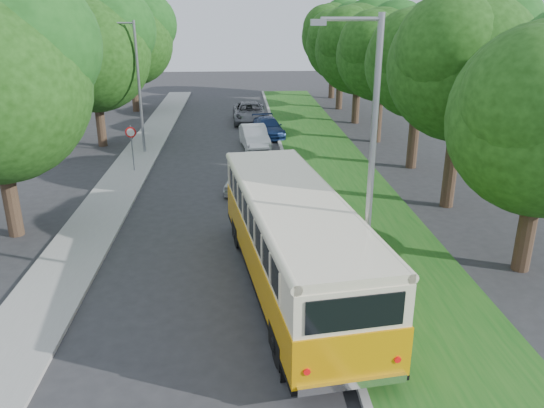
{
  "coord_description": "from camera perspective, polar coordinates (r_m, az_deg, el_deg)",
  "views": [
    {
      "loc": [
        0.98,
        -15.08,
        8.06
      ],
      "look_at": [
        2.14,
        2.68,
        1.5
      ],
      "focal_mm": 35.0,
      "sensor_mm": 36.0,
      "label": 1
    }
  ],
  "objects": [
    {
      "name": "ground",
      "position": [
        17.13,
        -6.62,
        -7.99
      ],
      "size": [
        120.0,
        120.0,
        0.0
      ],
      "primitive_type": "plane",
      "color": "#2A2A2D",
      "rests_on": "ground"
    },
    {
      "name": "curb",
      "position": [
        21.77,
        3.45,
        -1.33
      ],
      "size": [
        0.2,
        70.0,
        0.15
      ],
      "primitive_type": "cube",
      "color": "gray",
      "rests_on": "ground"
    },
    {
      "name": "grass_verge",
      "position": [
        22.18,
        9.49,
        -1.19
      ],
      "size": [
        4.5,
        70.0,
        0.13
      ],
      "primitive_type": "cube",
      "color": "#175115",
      "rests_on": "ground"
    },
    {
      "name": "sidewalk",
      "position": [
        22.38,
        -18.43,
        -1.81
      ],
      "size": [
        2.2,
        70.0,
        0.12
      ],
      "primitive_type": "cube",
      "color": "gray",
      "rests_on": "ground"
    },
    {
      "name": "treeline",
      "position": [
        33.22,
        0.02,
        16.54
      ],
      "size": [
        24.27,
        41.91,
        9.46
      ],
      "color": "#332319",
      "rests_on": "ground"
    },
    {
      "name": "lamppost_near",
      "position": [
        13.51,
        10.28,
        4.03
      ],
      "size": [
        1.71,
        0.16,
        8.0
      ],
      "color": "gray",
      "rests_on": "ground"
    },
    {
      "name": "lamppost_far",
      "position": [
        31.84,
        -14.32,
        12.5
      ],
      "size": [
        1.71,
        0.16,
        7.5
      ],
      "color": "gray",
      "rests_on": "ground"
    },
    {
      "name": "warning_sign",
      "position": [
        28.33,
        -14.88,
        6.6
      ],
      "size": [
        0.56,
        0.1,
        2.5
      ],
      "color": "gray",
      "rests_on": "ground"
    },
    {
      "name": "vintage_bus",
      "position": [
        15.68,
        2.31,
        -4.26
      ],
      "size": [
        4.13,
        10.8,
        3.13
      ],
      "primitive_type": null,
      "rotation": [
        0.0,
        0.0,
        0.14
      ],
      "color": "orange",
      "rests_on": "ground"
    },
    {
      "name": "car_silver",
      "position": [
        25.1,
        -2.9,
        2.96
      ],
      "size": [
        2.28,
        3.89,
        1.24
      ],
      "primitive_type": "imported",
      "rotation": [
        0.0,
        0.0,
        -0.23
      ],
      "color": "silver",
      "rests_on": "ground"
    },
    {
      "name": "car_white",
      "position": [
        32.87,
        -1.92,
        7.25
      ],
      "size": [
        1.92,
        4.29,
        1.37
      ],
      "primitive_type": "imported",
      "rotation": [
        0.0,
        0.0,
        0.12
      ],
      "color": "silver",
      "rests_on": "ground"
    },
    {
      "name": "car_blue",
      "position": [
        35.95,
        -0.43,
        8.26
      ],
      "size": [
        2.31,
        4.4,
        1.22
      ],
      "primitive_type": "imported",
      "rotation": [
        0.0,
        0.0,
        0.15
      ],
      "color": "navy",
      "rests_on": "ground"
    },
    {
      "name": "car_grey",
      "position": [
        40.44,
        -2.43,
        9.77
      ],
      "size": [
        2.55,
        5.35,
        1.47
      ],
      "primitive_type": "imported",
      "rotation": [
        0.0,
        0.0,
        0.02
      ],
      "color": "#5A5B62",
      "rests_on": "ground"
    }
  ]
}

